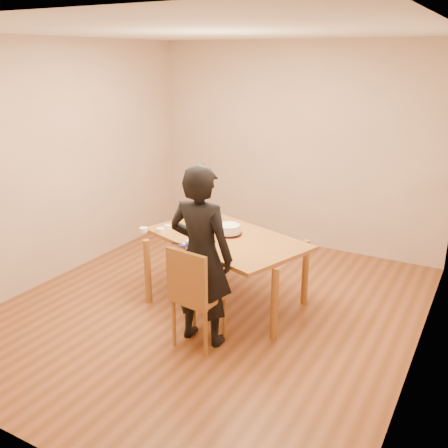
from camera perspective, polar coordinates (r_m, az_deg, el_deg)
The scene contains 16 objects.
room_shell at distance 5.07m, azimuth 0.30°, elevation 5.63°, with size 4.00×4.50×2.70m.
dining_table at distance 5.08m, azimuth 0.28°, elevation -1.66°, with size 1.60×0.95×0.04m, color brown.
dining_chair at distance 4.51m, azimuth -2.87°, elevation -8.31°, with size 0.39×0.39×0.04m, color brown.
cake_plate at distance 5.13m, azimuth 0.59°, elevation -1.10°, with size 0.26×0.26×0.02m, color #AC0B2A.
cake at distance 5.11m, azimuth 0.59°, elevation -0.60°, with size 0.23×0.23×0.07m, color white.
frosting_dome at distance 5.10m, azimuth 0.59°, elevation -0.07°, with size 0.23×0.23×0.03m, color white.
frosting_tub at distance 4.76m, azimuth -3.82°, elevation -2.35°, with size 0.09×0.09×0.08m, color white.
frosting_lid at distance 4.86m, azimuth -4.62°, elevation -2.38°, with size 0.09×0.09×0.01m, color #241AAA.
frosting_dollop at distance 4.86m, azimuth -4.62°, elevation -2.24°, with size 0.04×0.04×0.02m, color white.
ramekin_green at distance 5.24m, azimuth -7.23°, elevation -0.69°, with size 0.09×0.09×0.04m, color white.
ramekin_yellow at distance 5.34m, azimuth -6.45°, elevation -0.31°, with size 0.08×0.08×0.04m, color white.
ramekin_multi at distance 5.29m, azimuth -9.20°, elevation -0.62°, with size 0.09×0.09×0.04m, color white.
candy_box_pink at distance 5.61m, azimuth -3.14°, elevation 0.62°, with size 0.12×0.06×0.02m, color #D53284.
candy_box_green at distance 5.61m, azimuth -3.17°, elevation 0.83°, with size 0.14×0.07×0.02m, color green.
spatula at distance 4.89m, azimuth -5.05°, elevation -2.29°, with size 0.17×0.02×0.01m, color black.
person at distance 4.39m, azimuth -2.64°, elevation -3.69°, with size 0.60×0.40×1.66m, color black.
Camera 1 is at (2.39, -3.98, 2.50)m, focal length 40.00 mm.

